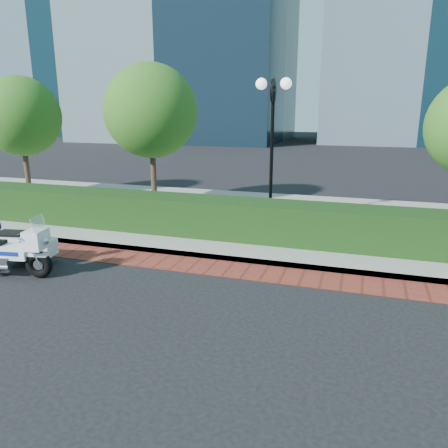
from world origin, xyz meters
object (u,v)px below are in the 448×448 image
(tree_a, at_px, (21,116))
(police_motorcycle, at_px, (7,244))
(lamppost, at_px, (272,129))
(tree_b, at_px, (151,111))

(tree_a, xyz_separation_m, police_motorcycle, (5.16, -6.57, -2.60))
(lamppost, height_order, tree_b, tree_b)
(lamppost, relative_size, tree_b, 0.86)
(lamppost, relative_size, police_motorcycle, 1.88)
(tree_b, height_order, police_motorcycle, tree_b)
(tree_b, xyz_separation_m, police_motorcycle, (-0.34, -6.57, -2.81))
(lamppost, distance_m, tree_a, 10.09)
(tree_a, bearing_deg, police_motorcycle, -51.81)
(lamppost, relative_size, tree_a, 0.92)
(tree_b, bearing_deg, lamppost, -16.11)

